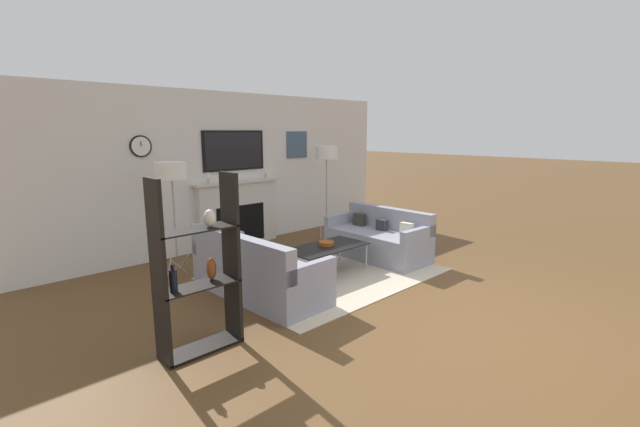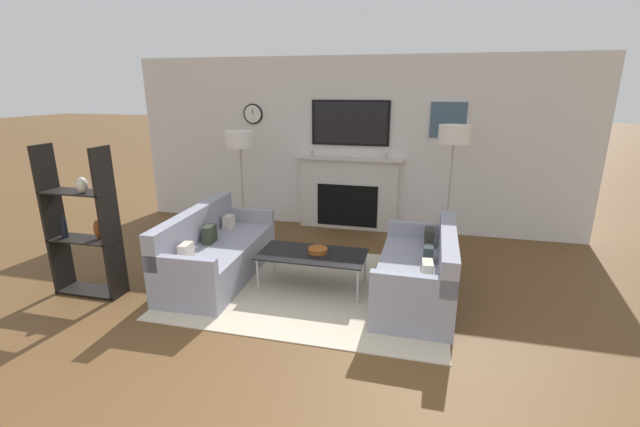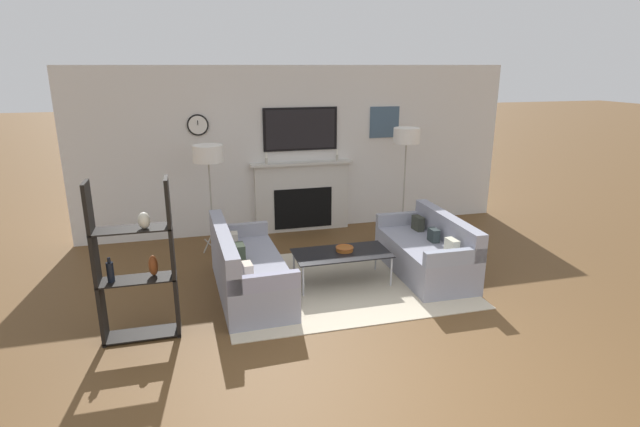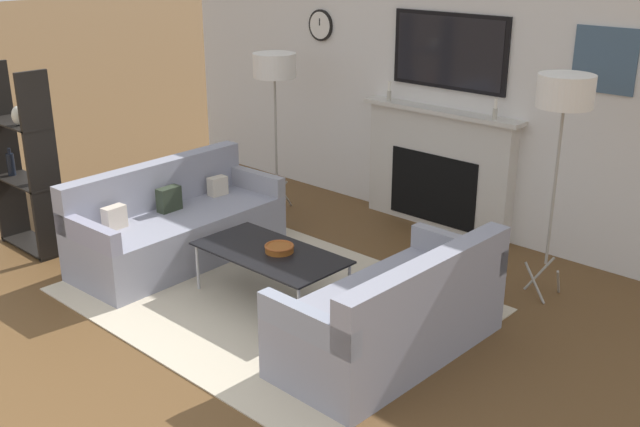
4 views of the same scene
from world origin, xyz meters
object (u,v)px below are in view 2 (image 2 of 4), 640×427
couch_right (420,274)px  coffee_table (313,255)px  couch_left (216,254)px  decorative_bowl (318,250)px  shelf_unit (82,225)px  floor_lamp_right (454,136)px  floor_lamp_left (240,141)px

couch_right → coffee_table: couch_right is taller
couch_left → decorative_bowl: 1.27m
shelf_unit → decorative_bowl: bearing=18.1°
floor_lamp_right → floor_lamp_left: bearing=180.0°
couch_right → coffee_table: 1.20m
coffee_table → floor_lamp_left: size_ratio=0.75×
couch_left → floor_lamp_left: size_ratio=1.18×
couch_left → coffee_table: (1.21, -0.00, 0.10)m
couch_right → shelf_unit: 3.69m
floor_lamp_right → couch_left: bearing=-150.7°
decorative_bowl → shelf_unit: bearing=-161.9°
couch_left → decorative_bowl: size_ratio=8.34×
coffee_table → floor_lamp_right: floor_lamp_right is taller
couch_right → floor_lamp_left: 3.34m
decorative_bowl → shelf_unit: size_ratio=0.14×
coffee_table → floor_lamp_left: bearing=134.8°
coffee_table → decorative_bowl: (0.05, 0.05, 0.05)m
couch_right → coffee_table: size_ratio=1.38×
couch_right → decorative_bowl: bearing=177.9°
coffee_table → floor_lamp_right: 2.48m
coffee_table → floor_lamp_right: bearing=45.4°
couch_left → floor_lamp_right: floor_lamp_right is taller
decorative_bowl → floor_lamp_left: (-1.58, 1.49, 1.03)m
couch_left → couch_right: couch_left is taller
couch_left → decorative_bowl: bearing=2.0°
decorative_bowl → floor_lamp_left: floor_lamp_left is taller
couch_right → floor_lamp_right: 2.05m
couch_left → shelf_unit: shelf_unit is taller
decorative_bowl → shelf_unit: 2.58m
couch_right → floor_lamp_left: (-2.73, 1.53, 1.18)m
couch_left → coffee_table: 1.22m
couch_left → floor_lamp_left: floor_lamp_left is taller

